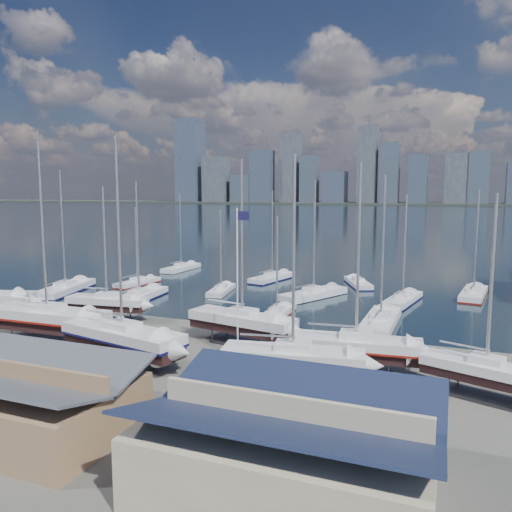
% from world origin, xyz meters
% --- Properties ---
extents(ground, '(1400.00, 1400.00, 0.00)m').
position_xyz_m(ground, '(0.00, -10.00, 0.00)').
color(ground, '#605E59').
rests_on(ground, ground).
extents(water, '(1400.00, 600.00, 0.40)m').
position_xyz_m(water, '(0.00, 300.00, -0.15)').
color(water, '#192D3A').
rests_on(water, ground).
extents(far_shore, '(1400.00, 80.00, 2.20)m').
position_xyz_m(far_shore, '(0.00, 560.00, 1.10)').
color(far_shore, '#2D332D').
rests_on(far_shore, ground).
extents(skyline, '(639.14, 43.80, 107.69)m').
position_xyz_m(skyline, '(-7.83, 553.76, 39.09)').
color(skyline, '#475166').
rests_on(skyline, far_shore).
extents(shed_grey, '(12.60, 8.40, 4.17)m').
position_xyz_m(shed_grey, '(0.00, -26.00, 2.15)').
color(shed_grey, '#8C6B4C').
rests_on(shed_grey, ground).
extents(shed_blue, '(13.65, 9.45, 4.71)m').
position_xyz_m(shed_blue, '(16.00, -26.00, 2.42)').
color(shed_blue, '#BFB293').
rests_on(shed_blue, ground).
extents(sailboat_cradle_1, '(12.22, 3.77, 19.32)m').
position_xyz_m(sailboat_cradle_1, '(-12.04, -11.85, 2.24)').
color(sailboat_cradle_1, '#2D2D33').
rests_on(sailboat_cradle_1, ground).
extents(sailboat_cradle_2, '(9.07, 3.64, 14.52)m').
position_xyz_m(sailboat_cradle_2, '(-11.98, -3.29, 2.00)').
color(sailboat_cradle_2, '#2D2D33').
rests_on(sailboat_cradle_2, ground).
extents(sailboat_cradle_3, '(11.81, 5.40, 18.25)m').
position_xyz_m(sailboat_cradle_3, '(-1.86, -14.32, 2.19)').
color(sailboat_cradle_3, '#2D2D33').
rests_on(sailboat_cradle_3, ground).
extents(sailboat_cradle_4, '(10.70, 4.82, 16.81)m').
position_xyz_m(sailboat_cradle_4, '(5.13, -5.91, 2.12)').
color(sailboat_cradle_4, '#2D2D33').
rests_on(sailboat_cradle_4, ground).
extents(sailboat_cradle_5, '(10.56, 4.61, 16.48)m').
position_xyz_m(sailboat_cradle_5, '(12.50, -14.06, 2.09)').
color(sailboat_cradle_5, '#2D2D33').
rests_on(sailboat_cradle_5, ground).
extents(sailboat_cradle_6, '(10.20, 3.84, 16.09)m').
position_xyz_m(sailboat_cradle_6, '(16.17, -9.49, 2.08)').
color(sailboat_cradle_6, '#2D2D33').
rests_on(sailboat_cradle_6, ground).
extents(sailboat_cradle_7, '(8.67, 4.95, 13.83)m').
position_xyz_m(sailboat_cradle_7, '(25.21, -11.33, 1.97)').
color(sailboat_cradle_7, '#2D2D33').
rests_on(sailboat_cradle_7, ground).
extents(sailboat_moored_0, '(6.03, 12.32, 17.75)m').
position_xyz_m(sailboat_moored_0, '(-27.05, 6.95, 0.31)').
color(sailboat_moored_0, black).
rests_on(sailboat_moored_0, water).
extents(sailboat_moored_1, '(3.30, 8.44, 12.29)m').
position_xyz_m(sailboat_moored_1, '(-21.09, 15.49, 0.31)').
color(sailboat_moored_1, black).
rests_on(sailboat_moored_1, water).
extents(sailboat_moored_2, '(3.01, 9.54, 14.27)m').
position_xyz_m(sailboat_moored_2, '(-22.08, 30.29, 0.32)').
color(sailboat_moored_2, black).
rests_on(sailboat_moored_2, water).
extents(sailboat_moored_3, '(3.94, 10.95, 16.04)m').
position_xyz_m(sailboat_moored_3, '(-14.60, 6.51, 0.31)').
color(sailboat_moored_3, black).
rests_on(sailboat_moored_3, water).
extents(sailboat_moored_4, '(3.66, 8.26, 12.06)m').
position_xyz_m(sailboat_moored_4, '(-6.76, 14.67, 0.33)').
color(sailboat_moored_4, black).
rests_on(sailboat_moored_4, water).
extents(sailboat_moored_5, '(4.91, 10.31, 14.87)m').
position_xyz_m(sailboat_moored_5, '(-3.43, 26.46, 0.31)').
color(sailboat_moored_5, black).
rests_on(sailboat_moored_5, water).
extents(sailboat_moored_6, '(2.22, 7.89, 11.80)m').
position_xyz_m(sailboat_moored_6, '(4.81, 4.80, 0.31)').
color(sailboat_moored_6, black).
rests_on(sailboat_moored_6, water).
extents(sailboat_moored_7, '(7.36, 10.96, 16.19)m').
position_xyz_m(sailboat_moored_7, '(6.02, 16.19, 0.32)').
color(sailboat_moored_7, black).
rests_on(sailboat_moored_7, water).
extents(sailboat_moored_8, '(5.76, 9.06, 13.16)m').
position_xyz_m(sailboat_moored_8, '(10.01, 26.99, 0.31)').
color(sailboat_moored_8, black).
rests_on(sailboat_moored_8, water).
extents(sailboat_moored_9, '(3.24, 10.91, 16.40)m').
position_xyz_m(sailboat_moored_9, '(16.18, 5.02, 0.32)').
color(sailboat_moored_9, black).
rests_on(sailboat_moored_9, water).
extents(sailboat_moored_10, '(4.37, 9.88, 14.28)m').
position_xyz_m(sailboat_moored_10, '(17.33, 17.21, 0.31)').
color(sailboat_moored_10, black).
rests_on(sailboat_moored_10, water).
extents(sailboat_moored_11, '(4.09, 10.31, 14.99)m').
position_xyz_m(sailboat_moored_11, '(25.76, 24.30, 0.31)').
color(sailboat_moored_11, black).
rests_on(sailboat_moored_11, water).
extents(car_b, '(4.29, 2.46, 1.34)m').
position_xyz_m(car_b, '(-6.69, -20.58, 0.67)').
color(car_b, gray).
rests_on(car_b, ground).
extents(car_c, '(3.66, 5.36, 1.36)m').
position_xyz_m(car_c, '(7.43, -21.27, 0.68)').
color(car_c, gray).
rests_on(car_c, ground).
extents(car_d, '(3.84, 5.80, 1.56)m').
position_xyz_m(car_d, '(2.37, -21.66, 0.78)').
color(car_d, gray).
rests_on(car_d, ground).
extents(flagpole, '(1.11, 0.12, 12.61)m').
position_xyz_m(flagpole, '(6.19, -9.18, 7.30)').
color(flagpole, white).
rests_on(flagpole, ground).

